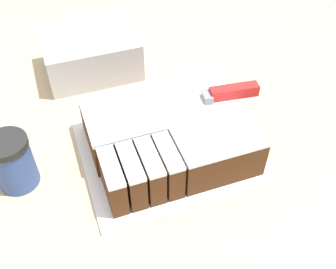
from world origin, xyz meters
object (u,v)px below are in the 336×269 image
object	(u,v)px
cake	(169,133)
cake_board	(168,150)
coffee_cup	(13,162)
storage_box	(91,54)
knife	(210,96)

from	to	relation	value
cake	cake_board	bearing A→B (deg)	-140.19
cake_board	coffee_cup	xyz separation A→B (m)	(-0.27, 0.02, 0.05)
cake_board	storage_box	size ratio (longest dim) A/B	1.54
cake_board	knife	distance (m)	0.13
knife	cake_board	bearing A→B (deg)	21.52
storage_box	cake	bearing A→B (deg)	-75.22
coffee_cup	storage_box	size ratio (longest dim) A/B	0.49
knife	coffee_cup	distance (m)	0.37
knife	coffee_cup	bearing A→B (deg)	7.36
cake_board	knife	bearing A→B (deg)	14.59
knife	storage_box	distance (m)	0.34
cake_board	cake	size ratio (longest dim) A/B	1.15
coffee_cup	knife	bearing A→B (deg)	0.43
coffee_cup	storage_box	bearing A→B (deg)	56.25
cake	knife	bearing A→B (deg)	13.59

